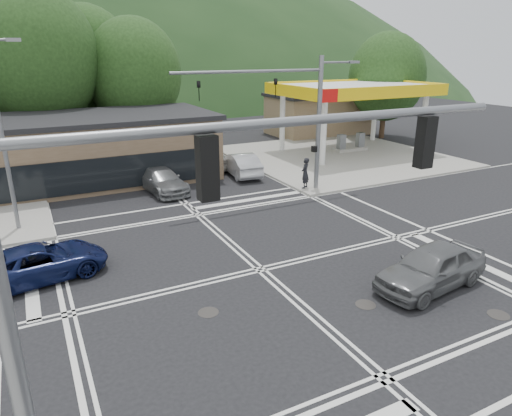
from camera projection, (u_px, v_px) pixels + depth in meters
name	position (u px, v px, depth m)	size (l,w,h in m)	color
ground	(260.00, 270.00, 18.17)	(120.00, 120.00, 0.00)	black
sidewalk_ne	(338.00, 156.00, 37.21)	(16.00, 16.00, 0.15)	gray
gas_station_canopy	(354.00, 92.00, 37.27)	(12.32, 8.34, 5.75)	silver
convenience_store	(320.00, 115.00, 47.17)	(10.00, 6.00, 3.80)	#846B4F
commercial_row	(21.00, 157.00, 28.39)	(24.00, 8.00, 4.00)	brown
hill_north	(59.00, 92.00, 93.90)	(252.00, 126.00, 140.00)	#1C3718
tree_n_b	(36.00, 57.00, 33.23)	(9.00, 9.00, 12.98)	#382619
tree_n_c	(134.00, 73.00, 36.66)	(7.60, 7.60, 10.87)	#382619
tree_n_e	(87.00, 64.00, 38.53)	(8.40, 8.40, 11.98)	#382619
tree_ne	(387.00, 77.00, 43.38)	(7.20, 7.20, 9.99)	#382619
streetlight_nw	(2.00, 126.00, 20.47)	(2.50, 0.25, 9.00)	slate
signal_mast_ne	(301.00, 109.00, 26.39)	(11.65, 0.30, 8.00)	slate
signal_mast_sw	(137.00, 273.00, 6.85)	(9.14, 0.28, 8.00)	slate
car_blue_west	(40.00, 262.00, 17.25)	(2.27, 4.92, 1.37)	#0D153C
car_grey_center	(431.00, 267.00, 16.60)	(1.90, 4.73, 1.61)	#57595C
car_queue_a	(241.00, 164.00, 31.64)	(1.66, 4.76, 1.57)	#ACADB4
car_queue_b	(207.00, 158.00, 33.43)	(1.84, 4.57, 1.56)	silver
car_northbound	(161.00, 180.00, 27.98)	(2.01, 4.95, 1.44)	slate
pedestrian	(305.00, 173.00, 28.10)	(0.69, 0.45, 1.90)	black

